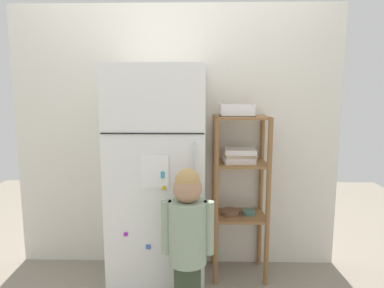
% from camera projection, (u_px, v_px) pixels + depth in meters
% --- Properties ---
extents(ground_plane, '(6.00, 6.00, 0.00)m').
position_uv_depth(ground_plane, '(174.00, 283.00, 2.61)').
color(ground_plane, gray).
extents(kitchen_wall_back, '(2.64, 0.03, 2.12)m').
position_uv_depth(kitchen_wall_back, '(176.00, 139.00, 2.80)').
color(kitchen_wall_back, silver).
rests_on(kitchen_wall_back, ground).
extents(refrigerator, '(0.67, 0.64, 1.62)m').
position_uv_depth(refrigerator, '(159.00, 179.00, 2.51)').
color(refrigerator, white).
rests_on(refrigerator, ground).
extents(child_standing, '(0.32, 0.24, 1.00)m').
position_uv_depth(child_standing, '(188.00, 232.00, 2.07)').
color(child_standing, '#36422F').
rests_on(child_standing, ground).
extents(pantry_shelf_unit, '(0.42, 0.34, 1.26)m').
position_uv_depth(pantry_shelf_unit, '(240.00, 177.00, 2.62)').
color(pantry_shelf_unit, olive).
rests_on(pantry_shelf_unit, ground).
extents(fruit_bin, '(0.26, 0.18, 0.09)m').
position_uv_depth(fruit_bin, '(238.00, 112.00, 2.56)').
color(fruit_bin, white).
rests_on(fruit_bin, pantry_shelf_unit).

